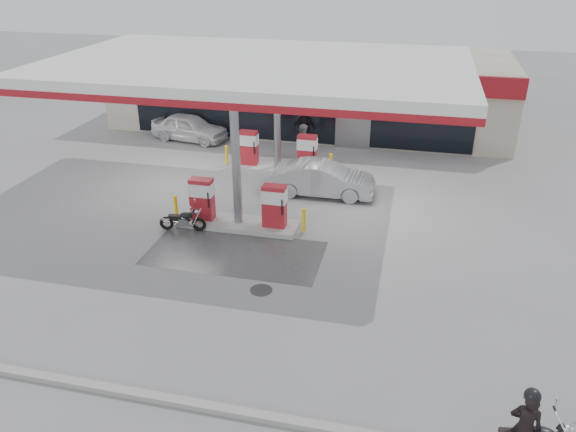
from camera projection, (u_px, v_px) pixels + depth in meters
The scene contains 16 objects.
ground at pixel (221, 251), 19.39m from camera, with size 90.00×90.00×0.00m, color gray.
wet_patch at pixel (235, 253), 19.29m from camera, with size 6.00×3.00×0.00m, color #4C4C4F.
drain_cover at pixel (261, 290), 17.23m from camera, with size 0.70×0.70×0.01m, color #38383A.
kerb at pixel (122, 392), 13.24m from camera, with size 28.00×0.25×0.15m, color gray.
store_building at pixel (311, 89), 32.46m from camera, with size 22.00×8.22×4.00m.
canopy at pixel (257, 69), 21.46m from camera, with size 16.00×10.02×5.51m.
pump_island_near at pixel (238, 209), 20.83m from camera, with size 5.14×1.30×1.78m.
pump_island_far at pixel (278, 155), 26.08m from camera, with size 5.14×1.30×1.78m.
biker_main at pixel (525, 427), 11.22m from camera, with size 0.64×0.42×1.76m, color black.
parked_motorcycle at pixel (183, 221), 20.66m from camera, with size 1.75×0.67×0.90m.
sedan_white at pixel (189, 127), 30.05m from camera, with size 1.68×4.17×1.42m, color silver.
attendant at pixel (304, 145), 26.62m from camera, with size 0.96×0.75×1.98m, color slate.
hatchback_silver at pixel (323, 179), 23.46m from camera, with size 1.51×4.32×1.42m, color #9B9FA3.
parked_car_left at pixel (227, 116), 32.29m from camera, with size 1.75×4.31×1.25m, color black.
parked_car_right at pixel (433, 131), 29.80m from camera, with size 1.98×4.29×1.19m, color gray.
biker_walking at pixel (304, 128), 29.22m from camera, with size 1.09×0.45×1.86m, color black.
Camera 1 is at (6.12, -15.91, 9.61)m, focal length 35.00 mm.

